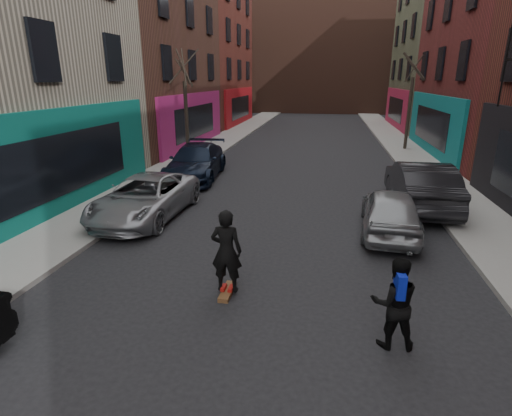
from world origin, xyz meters
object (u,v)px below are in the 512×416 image
at_px(skateboarder, 226,251).
at_px(parked_right_end, 420,185).
at_px(tree_right_far, 411,93).
at_px(parked_left_end, 196,162).
at_px(parked_left_far, 146,197).
at_px(parked_right_far, 390,211).
at_px(pedestrian, 394,302).
at_px(tree_left_far, 186,99).
at_px(skateboard, 227,292).

bearing_deg(skateboarder, parked_right_end, -126.23).
height_order(tree_right_far, parked_right_end, tree_right_far).
bearing_deg(parked_left_end, parked_right_end, -21.94).
xyz_separation_m(parked_left_end, parked_right_end, (9.20, -2.82, 0.07)).
distance_m(parked_left_far, skateboarder, 5.84).
bearing_deg(parked_right_far, skateboarder, 52.65).
bearing_deg(parked_right_far, pedestrian, 87.41).
xyz_separation_m(parked_left_end, pedestrian, (7.14, -11.09, 0.07)).
xyz_separation_m(tree_left_far, parked_left_far, (1.68, -9.01, -2.69)).
relative_size(tree_left_far, parked_left_far, 1.31).
xyz_separation_m(skateboarder, pedestrian, (3.20, -1.18, -0.17)).
distance_m(parked_right_far, skateboard, 5.86).
bearing_deg(skateboard, parked_right_far, 48.39).
bearing_deg(parked_left_far, skateboarder, -47.19).
distance_m(parked_left_far, parked_right_far, 7.75).
bearing_deg(pedestrian, parked_left_end, -62.04).
xyz_separation_m(parked_left_end, skateboarder, (3.94, -9.92, 0.24)).
height_order(tree_left_far, skateboard, tree_left_far).
height_order(parked_left_far, parked_right_far, parked_right_far).
relative_size(parked_right_end, skateboarder, 2.80).
distance_m(parked_left_end, skateboard, 10.69).
bearing_deg(skateboarder, parked_left_far, -48.34).
xyz_separation_m(parked_left_far, skateboarder, (3.85, -4.38, 0.32)).
bearing_deg(tree_left_far, tree_right_far, 25.82).
bearing_deg(parked_left_end, tree_left_far, 109.81).
distance_m(tree_right_far, parked_left_end, 14.63).
distance_m(skateboarder, pedestrian, 3.41).
xyz_separation_m(tree_right_far, parked_right_end, (-1.60, -12.30, -2.70)).
bearing_deg(tree_left_far, parked_right_end, -30.27).
xyz_separation_m(parked_right_far, pedestrian, (-0.70, -5.51, 0.14)).
bearing_deg(parked_right_end, parked_left_far, 16.34).
relative_size(tree_left_far, skateboarder, 3.60).
distance_m(parked_left_end, parked_right_end, 9.62).
relative_size(parked_right_far, skateboard, 5.07).
distance_m(parked_right_far, parked_right_end, 3.08).
relative_size(parked_right_far, parked_right_end, 0.80).
distance_m(parked_left_end, pedestrian, 13.19).
xyz_separation_m(tree_left_far, parked_left_end, (1.60, -3.48, -2.61)).
relative_size(tree_left_far, pedestrian, 3.95).
bearing_deg(parked_left_end, tree_right_far, 36.40).
bearing_deg(tree_left_far, skateboard, -67.54).
relative_size(tree_right_far, parked_left_end, 1.29).
xyz_separation_m(tree_right_far, parked_right_far, (-2.97, -15.06, -2.84)).
xyz_separation_m(parked_left_far, parked_right_end, (9.12, 2.71, 0.15)).
xyz_separation_m(parked_left_far, parked_right_far, (7.75, -0.05, 0.00)).
distance_m(tree_right_far, skateboarder, 20.73).
distance_m(tree_right_far, pedestrian, 21.07).
bearing_deg(parked_left_end, skateboarder, -73.22).
bearing_deg(parked_right_far, parked_left_end, -30.87).
bearing_deg(pedestrian, skateboard, -24.99).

